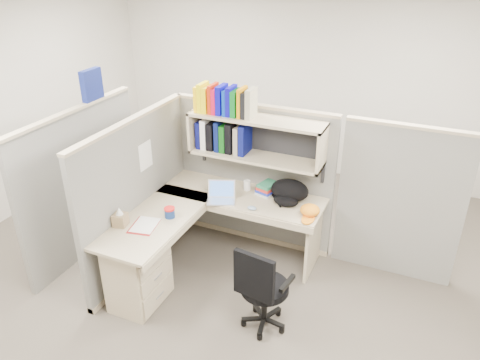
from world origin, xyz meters
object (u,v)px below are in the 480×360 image
at_px(backpack, 288,192).
at_px(snack_canister, 170,212).
at_px(laptop, 221,193).
at_px(task_chair, 262,300).
at_px(desk, 167,252).

distance_m(backpack, snack_canister, 1.20).
bearing_deg(backpack, snack_canister, -163.22).
relative_size(laptop, task_chair, 0.32).
bearing_deg(snack_canister, backpack, 37.58).
bearing_deg(desk, snack_canister, 106.18).
height_order(snack_canister, task_chair, task_chair).
relative_size(desk, snack_canister, 16.70).
bearing_deg(desk, backpack, 44.97).
distance_m(desk, laptop, 0.80).
height_order(desk, snack_canister, snack_canister).
distance_m(laptop, task_chair, 1.20).
xyz_separation_m(laptop, backpack, (0.63, 0.26, 0.01)).
bearing_deg(laptop, snack_canister, -145.72).
bearing_deg(task_chair, backpack, 97.38).
bearing_deg(task_chair, laptop, 134.61).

